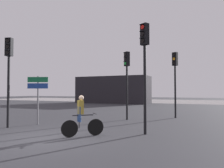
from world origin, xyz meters
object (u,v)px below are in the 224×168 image
at_px(traffic_light_near_right, 145,57).
at_px(distant_building, 113,90).
at_px(direction_sign_post, 38,91).
at_px(traffic_light_far_right, 175,72).
at_px(traffic_light_near_left, 9,65).
at_px(traffic_light_center, 127,72).
at_px(cyclist, 81,116).

bearing_deg(traffic_light_near_right, distant_building, -33.80).
height_order(traffic_light_near_right, direction_sign_post, traffic_light_near_right).
height_order(traffic_light_far_right, direction_sign_post, traffic_light_far_right).
relative_size(traffic_light_near_left, traffic_light_center, 1.03).
distance_m(distant_building, traffic_light_near_right, 24.46).
height_order(traffic_light_far_right, traffic_light_near_right, traffic_light_near_right).
bearing_deg(traffic_light_near_left, traffic_light_center, -145.01).
bearing_deg(distant_building, traffic_light_center, -63.64).
xyz_separation_m(direction_sign_post, cyclist, (3.79, -1.67, -0.97)).
bearing_deg(traffic_light_far_right, traffic_light_center, 62.03).
relative_size(traffic_light_far_right, traffic_light_near_left, 1.00).
height_order(distant_building, direction_sign_post, distant_building).
bearing_deg(traffic_light_far_right, traffic_light_near_right, 108.46).
height_order(traffic_light_near_left, traffic_light_center, traffic_light_near_left).
relative_size(distant_building, traffic_light_far_right, 2.51).
relative_size(distant_building, traffic_light_near_left, 2.51).
xyz_separation_m(distant_building, traffic_light_near_left, (4.48, -22.91, 1.05)).
bearing_deg(traffic_light_near_left, cyclist, 160.67).
relative_size(traffic_light_far_right, traffic_light_near_right, 0.96).
bearing_deg(traffic_light_center, direction_sign_post, 80.08).
relative_size(distant_building, cyclist, 6.85).
height_order(traffic_light_near_right, cyclist, traffic_light_near_right).
bearing_deg(traffic_light_center, cyclist, 125.15).
xyz_separation_m(traffic_light_near_right, cyclist, (-2.18, -1.44, -2.38)).
relative_size(traffic_light_near_left, direction_sign_post, 1.70).
bearing_deg(cyclist, traffic_light_far_right, 116.58).
distance_m(distant_building, traffic_light_center, 19.81).
distance_m(distant_building, cyclist, 24.89).
distance_m(traffic_light_near_left, traffic_light_center, 6.74).
xyz_separation_m(traffic_light_near_left, direction_sign_post, (0.61, 1.37, -1.28)).
bearing_deg(cyclist, traffic_light_near_right, 78.25).
relative_size(direction_sign_post, cyclist, 1.60).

